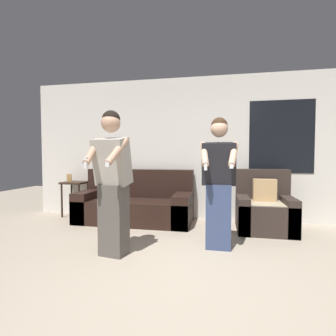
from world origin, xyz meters
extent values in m
plane|color=tan|center=(0.00, 0.00, 0.00)|extent=(14.00, 14.00, 0.00)
cube|color=silver|center=(0.00, 2.81, 1.35)|extent=(6.99, 0.06, 2.70)
cube|color=black|center=(1.35, 2.77, 1.55)|extent=(1.10, 0.01, 1.30)
cube|color=black|center=(-1.24, 2.29, 0.21)|extent=(2.07, 0.88, 0.41)
cube|color=black|center=(-1.24, 2.62, 0.68)|extent=(2.07, 0.22, 0.53)
cube|color=black|center=(-2.14, 2.29, 0.28)|extent=(0.28, 0.88, 0.55)
cube|color=black|center=(-0.35, 2.29, 0.28)|extent=(0.28, 0.88, 0.55)
cube|color=#332823|center=(0.99, 2.17, 0.23)|extent=(0.87, 0.82, 0.46)
cube|color=#332823|center=(0.99, 2.48, 0.72)|extent=(0.87, 0.20, 0.52)
cube|color=#332823|center=(0.65, 2.17, 0.28)|extent=(0.18, 0.82, 0.56)
cube|color=#332823|center=(1.34, 2.17, 0.28)|extent=(0.18, 0.82, 0.56)
cube|color=tan|center=(0.99, 2.13, 0.47)|extent=(0.74, 0.65, 0.01)
cube|color=tan|center=(0.99, 2.23, 0.65)|extent=(0.36, 0.14, 0.36)
cube|color=#332319|center=(-2.58, 2.54, 0.67)|extent=(0.45, 0.43, 0.04)
cylinder|color=#332319|center=(-2.76, 2.36, 0.33)|extent=(0.04, 0.04, 0.65)
cylinder|color=#332319|center=(-2.39, 2.36, 0.33)|extent=(0.04, 0.04, 0.65)
cylinder|color=#332319|center=(-2.76, 2.71, 0.33)|extent=(0.04, 0.04, 0.65)
cylinder|color=#332319|center=(-2.39, 2.71, 0.33)|extent=(0.04, 0.04, 0.65)
cube|color=tan|center=(-2.69, 2.52, 0.76)|extent=(0.10, 0.02, 0.17)
cube|color=#56514C|center=(-0.98, 0.74, 0.43)|extent=(0.34, 0.29, 0.86)
cube|color=#ADA89E|center=(-0.99, 0.71, 1.14)|extent=(0.45, 0.38, 0.58)
sphere|color=tan|center=(-0.99, 0.70, 1.60)|extent=(0.23, 0.23, 0.23)
sphere|color=black|center=(-0.99, 0.71, 1.64)|extent=(0.22, 0.22, 0.22)
cylinder|color=tan|center=(-1.18, 0.59, 1.26)|extent=(0.08, 0.35, 0.33)
cube|color=white|center=(-1.17, 0.44, 1.13)|extent=(0.04, 0.04, 0.13)
cylinder|color=tan|center=(-0.84, 0.54, 1.26)|extent=(0.19, 0.36, 0.33)
cube|color=white|center=(-0.89, 0.40, 1.13)|extent=(0.05, 0.04, 0.08)
cube|color=#384770|center=(0.27, 1.23, 0.42)|extent=(0.32, 0.24, 0.84)
cube|color=black|center=(0.27, 1.21, 1.11)|extent=(0.43, 0.29, 0.56)
sphere|color=#DBAD8E|center=(0.27, 1.20, 1.56)|extent=(0.22, 0.22, 0.22)
sphere|color=#3D2819|center=(0.27, 1.21, 1.60)|extent=(0.21, 0.21, 0.21)
cylinder|color=#DBAD8E|center=(0.09, 1.07, 1.23)|extent=(0.14, 0.36, 0.32)
cube|color=white|center=(0.12, 0.92, 1.10)|extent=(0.04, 0.04, 0.13)
cylinder|color=#DBAD8E|center=(0.44, 1.06, 1.23)|extent=(0.14, 0.36, 0.32)
cube|color=white|center=(0.42, 0.91, 1.10)|extent=(0.04, 0.04, 0.08)
camera|label=1|loc=(0.29, -2.22, 1.21)|focal=28.00mm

